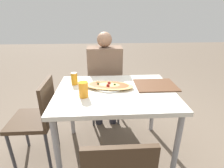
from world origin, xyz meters
name	(u,v)px	position (x,y,z in m)	size (l,w,h in m)	color
ground_plane	(115,151)	(0.00, 0.00, 0.00)	(14.00, 14.00, 0.00)	#6B5B4C
dining_table	(115,98)	(0.00, 0.00, 0.67)	(1.12, 0.84, 0.75)	silver
chair_far_seated	(105,84)	(-0.08, 0.74, 0.50)	(0.40, 0.40, 0.86)	#3F2D1E
chair_side_left	(38,116)	(-0.75, -0.01, 0.50)	(0.40, 0.40, 0.86)	#3F2D1E
person_seated	(105,72)	(-0.08, 0.64, 0.72)	(0.43, 0.26, 1.22)	#2D2D38
pizza_main	(109,86)	(-0.06, 0.08, 0.77)	(0.51, 0.31, 0.06)	white
soda_can	(74,79)	(-0.40, 0.18, 0.81)	(0.07, 0.07, 0.12)	orange
drink_glass	(83,90)	(-0.28, -0.11, 0.82)	(0.08, 0.08, 0.14)	orange
serving_tray	(156,85)	(0.42, 0.10, 0.76)	(0.40, 0.32, 0.01)	brown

